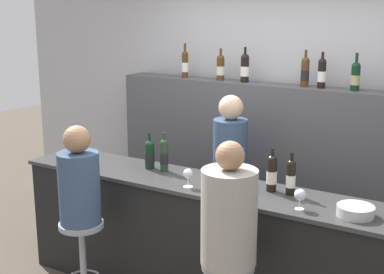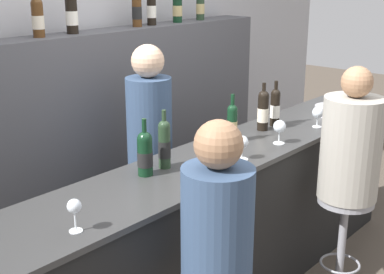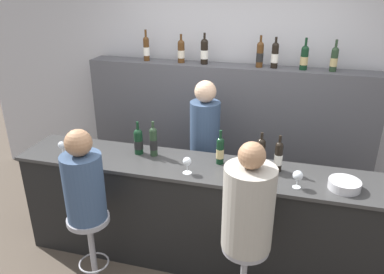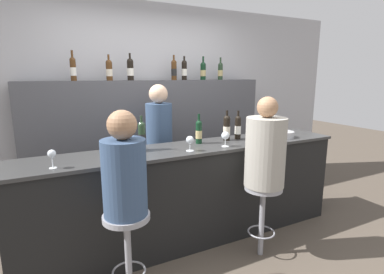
% 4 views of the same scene
% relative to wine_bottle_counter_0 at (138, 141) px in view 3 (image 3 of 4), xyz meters
% --- Properties ---
extents(wall_back, '(6.40, 0.05, 2.60)m').
position_rel_wine_bottle_counter_0_xyz_m(wall_back, '(0.62, 1.25, 0.19)').
color(wall_back, '#B2B2B7').
rests_on(wall_back, ground_plane).
extents(bar_counter, '(3.31, 0.56, 0.99)m').
position_rel_wine_bottle_counter_0_xyz_m(bar_counter, '(0.62, -0.09, -0.61)').
color(bar_counter, black).
rests_on(bar_counter, ground_plane).
extents(back_bar_cabinet, '(3.11, 0.28, 1.61)m').
position_rel_wine_bottle_counter_0_xyz_m(back_bar_cabinet, '(0.62, 1.03, -0.30)').
color(back_bar_cabinet, '#4C4C51').
rests_on(back_bar_cabinet, ground_plane).
extents(wine_bottle_counter_0, '(0.08, 0.08, 0.31)m').
position_rel_wine_bottle_counter_0_xyz_m(wine_bottle_counter_0, '(0.00, 0.00, 0.00)').
color(wine_bottle_counter_0, black).
rests_on(wine_bottle_counter_0, bar_counter).
extents(wine_bottle_counter_1, '(0.07, 0.07, 0.32)m').
position_rel_wine_bottle_counter_0_xyz_m(wine_bottle_counter_1, '(0.14, 0.00, 0.02)').
color(wine_bottle_counter_1, '#233823').
rests_on(wine_bottle_counter_1, bar_counter).
extents(wine_bottle_counter_2, '(0.07, 0.07, 0.30)m').
position_rel_wine_bottle_counter_0_xyz_m(wine_bottle_counter_2, '(0.75, 0.00, 0.00)').
color(wine_bottle_counter_2, black).
rests_on(wine_bottle_counter_2, bar_counter).
extents(wine_bottle_counter_3, '(0.08, 0.08, 0.32)m').
position_rel_wine_bottle_counter_0_xyz_m(wine_bottle_counter_3, '(1.09, 0.00, 0.02)').
color(wine_bottle_counter_3, black).
rests_on(wine_bottle_counter_3, bar_counter).
extents(wine_bottle_counter_4, '(0.07, 0.07, 0.31)m').
position_rel_wine_bottle_counter_0_xyz_m(wine_bottle_counter_4, '(1.23, 0.00, 0.01)').
color(wine_bottle_counter_4, black).
rests_on(wine_bottle_counter_4, bar_counter).
extents(wine_bottle_backbar_0, '(0.07, 0.07, 0.33)m').
position_rel_wine_bottle_counter_0_xyz_m(wine_bottle_backbar_0, '(-0.30, 1.03, 0.64)').
color(wine_bottle_backbar_0, '#4C2D14').
rests_on(wine_bottle_backbar_0, back_bar_cabinet).
extents(wine_bottle_backbar_1, '(0.08, 0.08, 0.30)m').
position_rel_wine_bottle_counter_0_xyz_m(wine_bottle_backbar_1, '(0.10, 1.03, 0.63)').
color(wine_bottle_backbar_1, '#4C2D14').
rests_on(wine_bottle_backbar_1, back_bar_cabinet).
extents(wine_bottle_backbar_2, '(0.08, 0.08, 0.32)m').
position_rel_wine_bottle_counter_0_xyz_m(wine_bottle_backbar_2, '(0.35, 1.03, 0.64)').
color(wine_bottle_backbar_2, black).
rests_on(wine_bottle_backbar_2, back_bar_cabinet).
extents(wine_bottle_backbar_3, '(0.07, 0.07, 0.32)m').
position_rel_wine_bottle_counter_0_xyz_m(wine_bottle_backbar_3, '(0.93, 1.03, 0.63)').
color(wine_bottle_backbar_3, '#4C2D14').
rests_on(wine_bottle_backbar_3, back_bar_cabinet).
extents(wine_bottle_backbar_4, '(0.07, 0.07, 0.31)m').
position_rel_wine_bottle_counter_0_xyz_m(wine_bottle_backbar_4, '(1.08, 1.03, 0.63)').
color(wine_bottle_backbar_4, black).
rests_on(wine_bottle_backbar_4, back_bar_cabinet).
extents(wine_bottle_backbar_5, '(0.08, 0.08, 0.31)m').
position_rel_wine_bottle_counter_0_xyz_m(wine_bottle_backbar_5, '(1.37, 1.03, 0.62)').
color(wine_bottle_backbar_5, black).
rests_on(wine_bottle_backbar_5, back_bar_cabinet).
extents(wine_bottle_backbar_6, '(0.07, 0.07, 0.31)m').
position_rel_wine_bottle_counter_0_xyz_m(wine_bottle_backbar_6, '(1.65, 1.03, 0.62)').
color(wine_bottle_backbar_6, '#233823').
rests_on(wine_bottle_backbar_6, back_bar_cabinet).
extents(wine_glass_0, '(0.06, 0.06, 0.14)m').
position_rel_wine_bottle_counter_0_xyz_m(wine_glass_0, '(-0.63, -0.24, -0.01)').
color(wine_glass_0, silver).
rests_on(wine_glass_0, bar_counter).
extents(wine_glass_1, '(0.07, 0.07, 0.14)m').
position_rel_wine_bottle_counter_0_xyz_m(wine_glass_1, '(0.52, -0.24, -0.02)').
color(wine_glass_1, silver).
rests_on(wine_glass_1, bar_counter).
extents(wine_glass_2, '(0.08, 0.08, 0.15)m').
position_rel_wine_bottle_counter_0_xyz_m(wine_glass_2, '(0.91, -0.24, -0.02)').
color(wine_glass_2, silver).
rests_on(wine_glass_2, bar_counter).
extents(wine_glass_3, '(0.08, 0.08, 0.14)m').
position_rel_wine_bottle_counter_0_xyz_m(wine_glass_3, '(1.39, -0.24, -0.02)').
color(wine_glass_3, silver).
rests_on(wine_glass_3, bar_counter).
extents(metal_bowl, '(0.24, 0.24, 0.07)m').
position_rel_wine_bottle_counter_0_xyz_m(metal_bowl, '(1.74, -0.17, -0.09)').
color(metal_bowl, '#B7B7BC').
rests_on(metal_bowl, bar_counter).
extents(bar_stool_left, '(0.34, 0.34, 0.69)m').
position_rel_wine_bottle_counter_0_xyz_m(bar_stool_left, '(-0.19, -0.64, -0.58)').
color(bar_stool_left, gray).
rests_on(bar_stool_left, ground_plane).
extents(guest_seated_left, '(0.31, 0.31, 0.76)m').
position_rel_wine_bottle_counter_0_xyz_m(guest_seated_left, '(-0.19, -0.64, -0.09)').
color(guest_seated_left, '#334766').
rests_on(guest_seated_left, bar_stool_left).
extents(bar_stool_right, '(0.34, 0.34, 0.69)m').
position_rel_wine_bottle_counter_0_xyz_m(bar_stool_right, '(1.07, -0.64, -0.58)').
color(bar_stool_right, gray).
rests_on(bar_stool_right, ground_plane).
extents(guest_seated_right, '(0.36, 0.36, 0.81)m').
position_rel_wine_bottle_counter_0_xyz_m(guest_seated_right, '(1.07, -0.64, -0.08)').
color(guest_seated_right, gray).
rests_on(guest_seated_right, bar_stool_right).
extents(bartender, '(0.29, 0.29, 1.58)m').
position_rel_wine_bottle_counter_0_xyz_m(bartender, '(0.50, 0.48, -0.37)').
color(bartender, '#334766').
rests_on(bartender, ground_plane).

